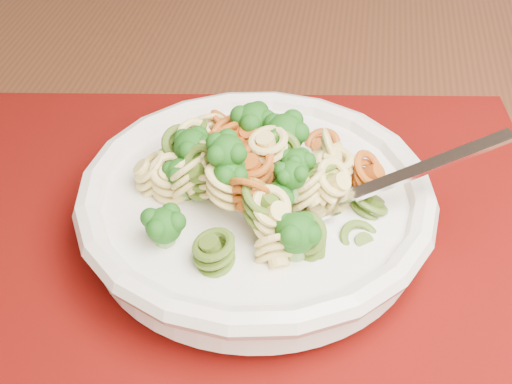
% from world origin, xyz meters
% --- Properties ---
extents(dining_table, '(1.57, 1.24, 0.78)m').
position_xyz_m(dining_table, '(-0.72, 0.56, 0.67)').
color(dining_table, '#492514').
rests_on(dining_table, ground).
extents(placemat, '(0.59, 0.54, 0.00)m').
position_xyz_m(placemat, '(-0.67, 0.51, 0.78)').
color(placemat, '#5E0405').
rests_on(placemat, dining_table).
extents(pasta_bowl, '(0.25, 0.25, 0.05)m').
position_xyz_m(pasta_bowl, '(-0.65, 0.51, 0.81)').
color(pasta_bowl, white).
rests_on(pasta_bowl, placemat).
extents(pasta_broccoli_heap, '(0.22, 0.22, 0.06)m').
position_xyz_m(pasta_broccoli_heap, '(-0.65, 0.51, 0.83)').
color(pasta_broccoli_heap, '#EAC473').
rests_on(pasta_broccoli_heap, pasta_bowl).
extents(fork, '(0.16, 0.12, 0.08)m').
position_xyz_m(fork, '(-0.61, 0.51, 0.83)').
color(fork, silver).
rests_on(fork, pasta_bowl).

